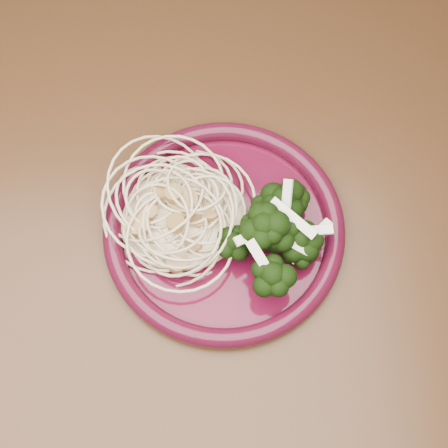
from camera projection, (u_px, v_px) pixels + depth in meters
dining_table at (188, 299)px, 0.71m from camera, size 1.20×0.80×0.75m
dinner_plate at (224, 228)px, 0.62m from camera, size 0.30×0.30×0.02m
spaghetti_pile at (183, 214)px, 0.62m from camera, size 0.16×0.15×0.03m
scallop_cluster at (181, 200)px, 0.59m from camera, size 0.14×0.14×0.04m
broccoli_pile at (276, 232)px, 0.60m from camera, size 0.13×0.16×0.05m
onion_garnish at (279, 220)px, 0.57m from camera, size 0.09×0.11×0.05m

